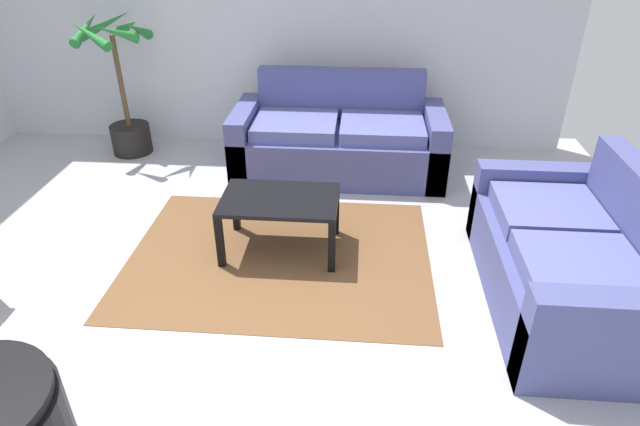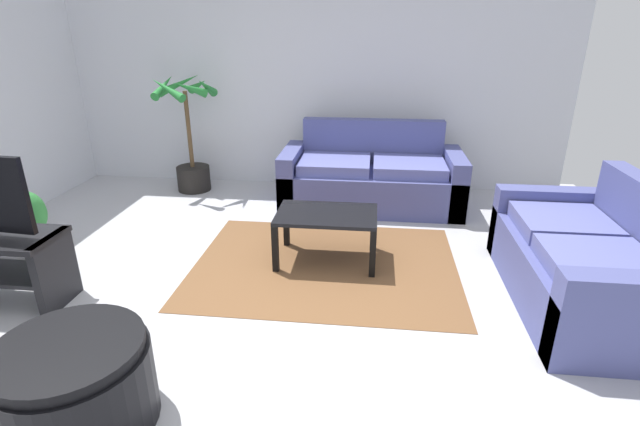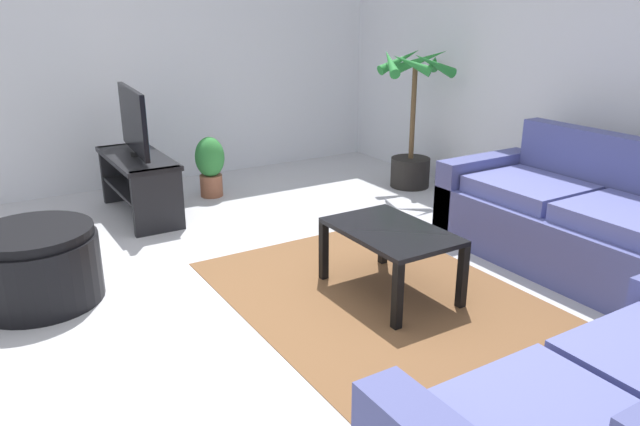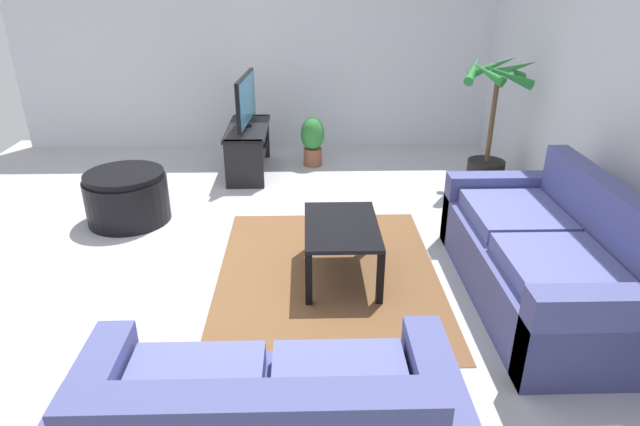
{
  "view_description": "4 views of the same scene",
  "coord_description": "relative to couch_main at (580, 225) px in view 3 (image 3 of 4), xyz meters",
  "views": [
    {
      "loc": [
        0.94,
        -2.45,
        2.27
      ],
      "look_at": [
        0.69,
        0.55,
        0.52
      ],
      "focal_mm": 30.1,
      "sensor_mm": 36.0,
      "label": 1
    },
    {
      "loc": [
        0.73,
        -2.74,
        1.89
      ],
      "look_at": [
        0.36,
        0.5,
        0.58
      ],
      "focal_mm": 26.42,
      "sensor_mm": 36.0,
      "label": 2
    },
    {
      "loc": [
        3.15,
        -1.36,
        1.76
      ],
      "look_at": [
        0.2,
        0.46,
        0.57
      ],
      "focal_mm": 34.0,
      "sensor_mm": 36.0,
      "label": 3
    },
    {
      "loc": [
        4.01,
        0.62,
        2.2
      ],
      "look_at": [
        0.5,
        0.72,
        0.59
      ],
      "focal_mm": 30.46,
      "sensor_mm": 36.0,
      "label": 4
    }
  ],
  "objects": [
    {
      "name": "ground_plane",
      "position": [
        -0.72,
        -2.28,
        -0.3
      ],
      "size": [
        6.6,
        6.6,
        0.0
      ],
      "primitive_type": "plane",
      "color": "#B2B2B7"
    },
    {
      "name": "wall_back",
      "position": [
        -0.72,
        0.72,
        1.05
      ],
      "size": [
        6.0,
        0.06,
        2.7
      ],
      "primitive_type": "cube",
      "color": "silver",
      "rests_on": "ground"
    },
    {
      "name": "couch_main",
      "position": [
        0.0,
        0.0,
        0.0
      ],
      "size": [
        1.95,
        0.9,
        0.9
      ],
      "color": "#4C518C",
      "rests_on": "ground"
    },
    {
      "name": "tv",
      "position": [
        -2.71,
        -2.32,
        0.54
      ],
      "size": [
        0.95,
        0.12,
        0.58
      ],
      "color": "black",
      "rests_on": "tv_stand"
    },
    {
      "name": "ottoman",
      "position": [
        -1.41,
        -3.33,
        -0.07
      ],
      "size": [
        0.75,
        0.75,
        0.48
      ],
      "color": "black",
      "rests_on": "ground"
    },
    {
      "name": "tv_stand",
      "position": [
        -2.71,
        -2.32,
        0.05
      ],
      "size": [
        1.1,
        0.45,
        0.54
      ],
      "color": "black",
      "rests_on": "ground"
    },
    {
      "name": "coffee_table",
      "position": [
        -0.35,
        -1.4,
        0.07
      ],
      "size": [
        0.84,
        0.55,
        0.44
      ],
      "color": "black",
      "rests_on": "ground"
    },
    {
      "name": "wall_left",
      "position": [
        -3.72,
        -2.28,
        1.05
      ],
      "size": [
        0.06,
        6.0,
        2.7
      ],
      "primitive_type": "cube",
      "color": "silver",
      "rests_on": "ground"
    },
    {
      "name": "area_rug",
      "position": [
        -0.35,
        -1.5,
        -0.3
      ],
      "size": [
        2.2,
        1.7,
        0.01
      ],
      "primitive_type": "cube",
      "color": "brown",
      "rests_on": "ground"
    },
    {
      "name": "potted_palm",
      "position": [
        -2.16,
        0.27,
        0.26
      ],
      "size": [
        0.71,
        0.78,
        1.38
      ],
      "color": "black",
      "rests_on": "ground"
    },
    {
      "name": "potted_plant_small",
      "position": [
        -2.91,
        -1.58,
        0.02
      ],
      "size": [
        0.28,
        0.28,
        0.58
      ],
      "color": "brown",
      "rests_on": "ground"
    }
  ]
}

